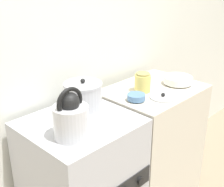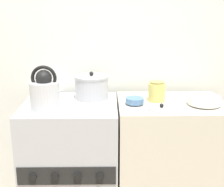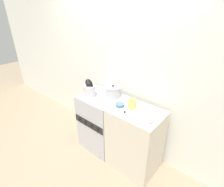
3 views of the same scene
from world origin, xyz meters
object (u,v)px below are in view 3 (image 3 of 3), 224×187
(cooking_pot, at_px, (113,91))
(storage_jar, at_px, (132,104))
(small_ceramic_bowl, at_px, (120,105))
(stove, at_px, (102,122))
(kettle, at_px, (89,89))
(enamel_bowl, at_px, (147,117))
(loose_pot_lid, at_px, (125,113))

(cooking_pot, height_order, storage_jar, cooking_pot)
(small_ceramic_bowl, bearing_deg, storage_jar, 25.55)
(stove, xyz_separation_m, small_ceramic_bowl, (0.40, -0.06, 0.49))
(kettle, distance_m, cooking_pot, 0.34)
(stove, distance_m, enamel_bowl, 0.96)
(kettle, xyz_separation_m, loose_pot_lid, (0.68, -0.06, -0.08))
(enamel_bowl, bearing_deg, stove, 174.13)
(cooking_pot, relative_size, storage_jar, 1.78)
(cooking_pot, xyz_separation_m, loose_pot_lid, (0.42, -0.27, -0.06))
(storage_jar, bearing_deg, small_ceramic_bowl, -154.45)
(enamel_bowl, height_order, storage_jar, storage_jar)
(cooking_pot, bearing_deg, stove, -137.97)
(kettle, bearing_deg, cooking_pot, 39.29)
(storage_jar, height_order, loose_pot_lid, storage_jar)
(cooking_pot, xyz_separation_m, enamel_bowl, (0.68, -0.20, -0.03))
(small_ceramic_bowl, distance_m, loose_pot_lid, 0.18)
(enamel_bowl, bearing_deg, loose_pot_lid, -165.70)
(cooking_pot, distance_m, small_ceramic_bowl, 0.32)
(cooking_pot, bearing_deg, small_ceramic_bowl, -33.74)
(small_ceramic_bowl, relative_size, loose_pot_lid, 0.68)
(enamel_bowl, bearing_deg, storage_jar, 161.17)
(stove, height_order, small_ceramic_bowl, small_ceramic_bowl)
(kettle, bearing_deg, enamel_bowl, 0.74)
(kettle, xyz_separation_m, enamel_bowl, (0.95, 0.01, -0.06))
(storage_jar, distance_m, loose_pot_lid, 0.17)
(enamel_bowl, xyz_separation_m, storage_jar, (-0.27, 0.09, 0.03))
(stove, distance_m, cooking_pot, 0.56)
(kettle, xyz_separation_m, storage_jar, (0.67, 0.11, -0.03))
(small_ceramic_bowl, bearing_deg, stove, 171.55)
(stove, xyz_separation_m, loose_pot_lid, (0.55, -0.15, 0.47))
(small_ceramic_bowl, distance_m, storage_jar, 0.16)
(kettle, relative_size, cooking_pot, 1.17)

